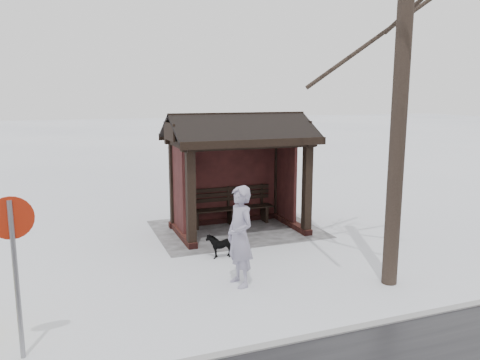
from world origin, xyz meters
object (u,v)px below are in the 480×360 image
road_sign (13,243)px  bus_shelter (236,148)px  dog (221,245)px  pedestrian (240,236)px

road_sign → bus_shelter: bearing=-138.2°
dog → pedestrian: bearing=-10.1°
bus_shelter → road_sign: size_ratio=1.60×
dog → bus_shelter: bearing=145.9°
dog → road_sign: (3.79, 2.87, 1.36)m
road_sign → dog: bearing=-145.4°
pedestrian → road_sign: size_ratio=0.84×
pedestrian → road_sign: 3.92m
bus_shelter → dog: size_ratio=5.73×
road_sign → pedestrian: bearing=-163.2°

